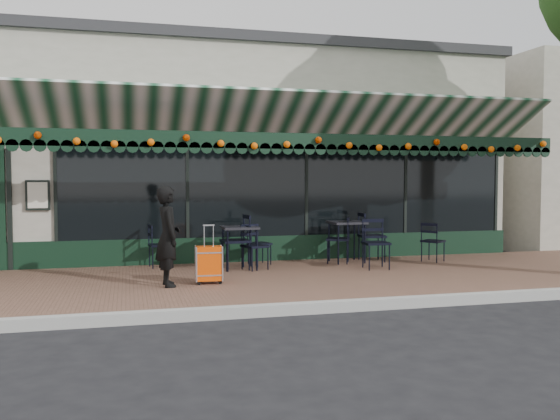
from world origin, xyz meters
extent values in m
plane|color=black|center=(0.00, 0.00, 0.00)|extent=(80.00, 80.00, 0.00)
cube|color=brown|center=(0.00, 2.00, 0.07)|extent=(18.00, 4.00, 0.15)
cube|color=#9E9E99|center=(0.00, -0.08, 0.07)|extent=(18.00, 0.16, 0.15)
cube|color=#9B9786|center=(0.00, 8.00, 2.25)|extent=(12.00, 8.00, 4.50)
cube|color=black|center=(1.20, 3.98, 1.65)|extent=(9.20, 0.04, 2.00)
cube|color=silver|center=(-3.70, 3.94, 1.50)|extent=(0.42, 0.04, 0.55)
cube|color=black|center=(0.00, 2.52, 2.46)|extent=(12.00, 0.03, 0.28)
cylinder|color=#EA5607|center=(0.00, 2.46, 2.44)|extent=(11.60, 0.12, 0.12)
imported|color=black|center=(-1.53, 1.62, 0.92)|extent=(0.43, 0.60, 1.53)
cube|color=#DD4507|center=(-0.90, 1.66, 0.47)|extent=(0.41, 0.24, 0.54)
cube|color=black|center=(-0.90, 1.66, 0.18)|extent=(0.41, 0.24, 0.05)
cube|color=silver|center=(-0.90, 1.66, 0.91)|extent=(0.18, 0.04, 0.33)
cube|color=black|center=(2.06, 3.40, 0.94)|extent=(0.65, 0.65, 0.04)
cylinder|color=black|center=(1.79, 3.13, 0.53)|extent=(0.03, 0.03, 0.76)
cylinder|color=black|center=(2.33, 3.13, 0.53)|extent=(0.03, 0.03, 0.76)
cylinder|color=black|center=(1.79, 3.68, 0.53)|extent=(0.03, 0.03, 0.76)
cylinder|color=black|center=(2.33, 3.68, 0.53)|extent=(0.03, 0.03, 0.76)
cube|color=black|center=(-0.16, 3.03, 0.91)|extent=(0.63, 0.63, 0.04)
cylinder|color=black|center=(-0.42, 2.77, 0.52)|extent=(0.03, 0.03, 0.74)
cylinder|color=black|center=(0.11, 2.77, 0.52)|extent=(0.03, 0.03, 0.74)
cylinder|color=black|center=(-0.42, 3.29, 0.52)|extent=(0.03, 0.03, 0.74)
cylinder|color=black|center=(0.11, 3.29, 0.52)|extent=(0.03, 0.03, 0.74)
camera|label=1|loc=(-2.13, -7.54, 1.79)|focal=38.00mm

